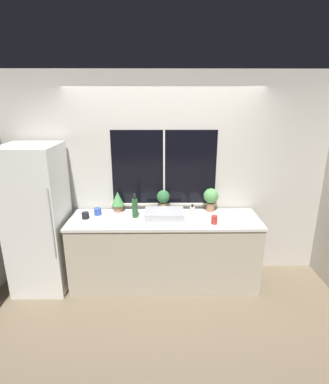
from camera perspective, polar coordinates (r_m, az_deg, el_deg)
ground_plane at (r=3.96m, az=0.03°, el=-19.24°), size 14.00×14.00×0.00m
wall_back at (r=4.01m, az=-0.09°, el=2.87°), size 8.00×0.09×2.70m
wall_left at (r=5.23m, az=-24.83°, el=4.72°), size 0.06×7.00×2.70m
wall_right at (r=5.26m, az=24.31°, el=4.86°), size 0.06×7.00×2.70m
counter at (r=3.98m, az=-0.02°, el=-11.14°), size 2.40×0.67×0.92m
refrigerator at (r=4.05m, az=-22.89°, el=-4.78°), size 0.65×0.70×1.85m
sink at (r=3.80m, az=0.02°, el=-4.18°), size 0.49×0.39×0.33m
potted_plant_left at (r=4.00m, az=-8.88°, el=-1.58°), size 0.17×0.17×0.27m
potted_plant_center at (r=3.96m, az=-0.23°, el=-1.25°), size 0.17×0.17×0.29m
potted_plant_right at (r=4.00m, az=8.82°, el=-1.02°), size 0.20×0.20×0.31m
soap_bottle at (r=3.81m, az=5.30°, el=-3.78°), size 0.06×0.06×0.17m
bottle_tall at (r=3.79m, az=-5.66°, el=-2.97°), size 0.07×0.07×0.31m
mug_blue at (r=3.98m, az=-12.60°, el=-3.63°), size 0.09×0.09×0.09m
mug_black at (r=3.90m, az=-14.83°, el=-4.33°), size 0.09×0.09×0.08m
mug_red at (r=3.66m, az=9.47°, el=-5.23°), size 0.07×0.07×0.10m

